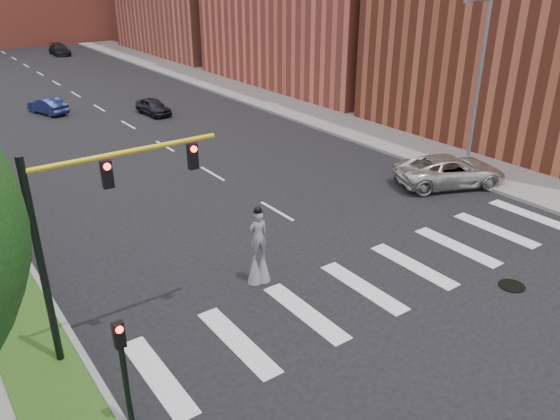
% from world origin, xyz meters
% --- Properties ---
extents(ground_plane, '(160.00, 160.00, 0.00)m').
position_xyz_m(ground_plane, '(0.00, 0.00, 0.00)').
color(ground_plane, black).
rests_on(ground_plane, ground).
extents(sidewalk_right, '(5.00, 90.00, 0.18)m').
position_xyz_m(sidewalk_right, '(12.50, 25.00, 0.09)').
color(sidewalk_right, gray).
rests_on(sidewalk_right, ground).
extents(manhole, '(0.90, 0.90, 0.04)m').
position_xyz_m(manhole, '(3.00, -2.00, 0.02)').
color(manhole, black).
rests_on(manhole, ground).
extents(streetlight, '(2.05, 0.20, 9.00)m').
position_xyz_m(streetlight, '(10.90, 6.00, 4.90)').
color(streetlight, slate).
rests_on(streetlight, ground).
extents(traffic_signal, '(5.30, 0.23, 6.20)m').
position_xyz_m(traffic_signal, '(-9.78, 3.00, 4.15)').
color(traffic_signal, black).
rests_on(traffic_signal, ground).
extents(secondary_signal, '(0.25, 0.21, 3.23)m').
position_xyz_m(secondary_signal, '(-10.30, -0.50, 1.95)').
color(secondary_signal, black).
rests_on(secondary_signal, ground).
extents(stilt_performer, '(0.83, 0.59, 2.91)m').
position_xyz_m(stilt_performer, '(-4.00, 3.48, 1.16)').
color(stilt_performer, '#362215').
rests_on(stilt_performer, ground).
extents(suv_crossing, '(6.09, 4.56, 1.54)m').
position_xyz_m(suv_crossing, '(9.00, 5.53, 0.77)').
color(suv_crossing, beige).
rests_on(suv_crossing, ground).
extents(car_near, '(1.73, 3.66, 1.21)m').
position_xyz_m(car_near, '(2.65, 27.63, 0.61)').
color(car_near, black).
rests_on(car_near, ground).
extents(car_mid, '(2.33, 3.87, 1.20)m').
position_xyz_m(car_mid, '(-3.67, 32.52, 0.60)').
color(car_mid, navy).
rests_on(car_mid, ground).
extents(car_far, '(1.94, 4.55, 1.31)m').
position_xyz_m(car_far, '(5.28, 61.66, 0.65)').
color(car_far, black).
rests_on(car_far, ground).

